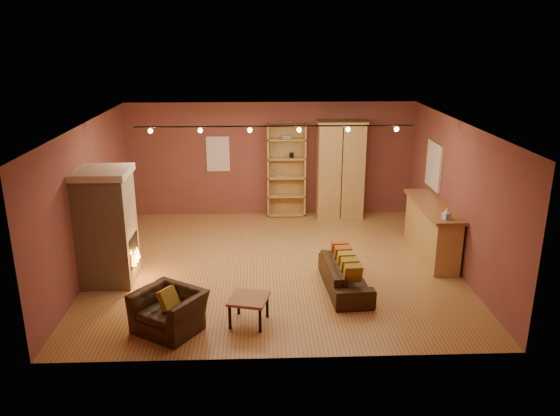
{
  "coord_description": "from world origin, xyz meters",
  "views": [
    {
      "loc": [
        -0.29,
        -9.92,
        4.38
      ],
      "look_at": [
        0.1,
        0.2,
        1.12
      ],
      "focal_mm": 35.0,
      "sensor_mm": 36.0,
      "label": 1
    }
  ],
  "objects_px": {
    "bookcase": "(286,169)",
    "loveseat": "(345,270)",
    "armoire": "(340,169)",
    "bar_counter": "(432,230)",
    "armchair": "(169,305)",
    "fireplace": "(107,227)",
    "coffee_table": "(249,301)"
  },
  "relations": [
    {
      "from": "bar_counter",
      "to": "loveseat",
      "type": "xyz_separation_m",
      "value": [
        -1.99,
        -1.48,
        -0.2
      ]
    },
    {
      "from": "bar_counter",
      "to": "coffee_table",
      "type": "xyz_separation_m",
      "value": [
        -3.68,
        -2.61,
        -0.19
      ]
    },
    {
      "from": "bookcase",
      "to": "coffee_table",
      "type": "distance_m",
      "value": 5.49
    },
    {
      "from": "bookcase",
      "to": "bar_counter",
      "type": "bearing_deg",
      "value": -44.2
    },
    {
      "from": "loveseat",
      "to": "armchair",
      "type": "bearing_deg",
      "value": 110.48
    },
    {
      "from": "bookcase",
      "to": "loveseat",
      "type": "relative_size",
      "value": 1.31
    },
    {
      "from": "bar_counter",
      "to": "coffee_table",
      "type": "height_order",
      "value": "bar_counter"
    },
    {
      "from": "bar_counter",
      "to": "coffee_table",
      "type": "bearing_deg",
      "value": -144.66
    },
    {
      "from": "armoire",
      "to": "coffee_table",
      "type": "xyz_separation_m",
      "value": [
        -2.16,
        -5.18,
        -0.83
      ]
    },
    {
      "from": "bar_counter",
      "to": "loveseat",
      "type": "bearing_deg",
      "value": -143.26
    },
    {
      "from": "fireplace",
      "to": "armchair",
      "type": "bearing_deg",
      "value": -53.36
    },
    {
      "from": "loveseat",
      "to": "fireplace",
      "type": "bearing_deg",
      "value": 79.66
    },
    {
      "from": "loveseat",
      "to": "coffee_table",
      "type": "bearing_deg",
      "value": 120.08
    },
    {
      "from": "armoire",
      "to": "armchair",
      "type": "distance_m",
      "value": 6.37
    },
    {
      "from": "coffee_table",
      "to": "loveseat",
      "type": "bearing_deg",
      "value": 33.63
    },
    {
      "from": "armchair",
      "to": "loveseat",
      "type": "bearing_deg",
      "value": 57.04
    },
    {
      "from": "bookcase",
      "to": "armoire",
      "type": "distance_m",
      "value": 1.32
    },
    {
      "from": "fireplace",
      "to": "armchair",
      "type": "xyz_separation_m",
      "value": [
        1.34,
        -1.81,
        -0.63
      ]
    },
    {
      "from": "bar_counter",
      "to": "armchair",
      "type": "height_order",
      "value": "bar_counter"
    },
    {
      "from": "armoire",
      "to": "loveseat",
      "type": "xyz_separation_m",
      "value": [
        -0.46,
        -4.05,
        -0.84
      ]
    },
    {
      "from": "armoire",
      "to": "coffee_table",
      "type": "height_order",
      "value": "armoire"
    },
    {
      "from": "bar_counter",
      "to": "armchair",
      "type": "distance_m",
      "value": 5.63
    },
    {
      "from": "fireplace",
      "to": "coffee_table",
      "type": "distance_m",
      "value": 3.11
    },
    {
      "from": "armchair",
      "to": "fireplace",
      "type": "bearing_deg",
      "value": 159.64
    },
    {
      "from": "bookcase",
      "to": "bar_counter",
      "type": "height_order",
      "value": "bookcase"
    },
    {
      "from": "bookcase",
      "to": "armoire",
      "type": "bearing_deg",
      "value": -7.97
    },
    {
      "from": "bookcase",
      "to": "armchair",
      "type": "distance_m",
      "value": 5.95
    },
    {
      "from": "fireplace",
      "to": "armoire",
      "type": "distance_m",
      "value": 5.9
    },
    {
      "from": "armchair",
      "to": "armoire",
      "type": "bearing_deg",
      "value": 90.76
    },
    {
      "from": "loveseat",
      "to": "armchair",
      "type": "xyz_separation_m",
      "value": [
        -2.91,
        -1.3,
        0.07
      ]
    },
    {
      "from": "bar_counter",
      "to": "loveseat",
      "type": "distance_m",
      "value": 2.49
    },
    {
      "from": "armoire",
      "to": "bar_counter",
      "type": "relative_size",
      "value": 1.04
    }
  ]
}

